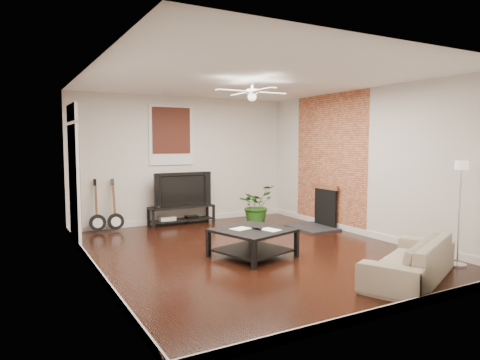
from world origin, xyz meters
The scene contains 14 objects.
room centered at (0.00, 0.00, 1.40)m, with size 5.01×6.01×2.81m.
brick_accent centered at (2.49, 1.00, 1.40)m, with size 0.02×2.20×2.80m, color #A15334.
fireplace centered at (2.20, 1.00, 0.46)m, with size 0.80×1.10×0.92m, color black.
window_back centered at (-0.30, 2.97, 1.95)m, with size 1.00×0.06×1.30m, color #3E1611.
door_left centered at (-2.46, 1.90, 1.25)m, with size 0.08×1.00×2.50m, color white.
tv_stand centered at (-0.15, 2.78, 0.20)m, with size 1.44×0.38×0.40m, color black.
tv centered at (-0.15, 2.80, 0.78)m, with size 1.29×0.17×0.74m, color black.
coffee_table centered at (-0.16, -0.30, 0.22)m, with size 1.04×1.04×0.44m, color black.
sofa centered at (1.05, -2.28, 0.28)m, with size 1.89×0.74×0.55m, color #BBA98C.
floor_lamp centered at (2.20, -2.18, 0.77)m, with size 0.25×0.25×1.54m, color silver, non-canonical shape.
potted_plant centered at (1.26, 1.96, 0.43)m, with size 0.78×0.68×0.87m, color #255D1A.
guitar_left centered at (-1.95, 2.75, 0.54)m, with size 0.33×0.23×1.08m, color black, non-canonical shape.
guitar_right centered at (-1.60, 2.72, 0.54)m, with size 0.33×0.23×1.08m, color black, non-canonical shape.
ceiling_fan centered at (0.00, 0.00, 2.60)m, with size 1.24×1.24×0.32m, color white, non-canonical shape.
Camera 1 is at (-3.54, -6.03, 1.79)m, focal length 32.22 mm.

